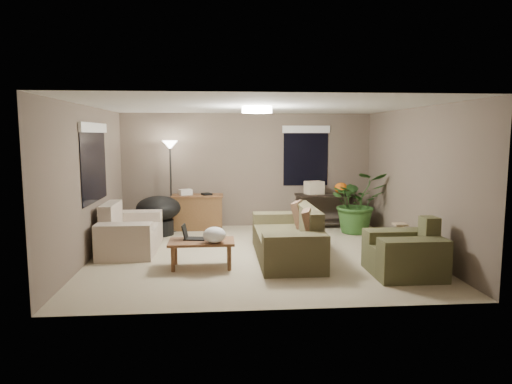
{
  "coord_description": "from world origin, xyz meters",
  "views": [
    {
      "loc": [
        -0.63,
        -7.58,
        2.04
      ],
      "look_at": [
        0.0,
        0.2,
        1.05
      ],
      "focal_mm": 32.0,
      "sensor_mm": 36.0,
      "label": 1
    }
  ],
  "objects": [
    {
      "name": "ceiling_fixture",
      "position": [
        0.0,
        0.0,
        2.44
      ],
      "size": [
        0.5,
        0.5,
        0.1
      ],
      "primitive_type": "cylinder",
      "color": "white",
      "rests_on": "room_shell"
    },
    {
      "name": "desk_papers",
      "position": [
        -1.26,
        2.18,
        0.8
      ],
      "size": [
        0.73,
        0.33,
        0.12
      ],
      "color": "silver",
      "rests_on": "desk"
    },
    {
      "name": "cat_scratching_post",
      "position": [
        2.5,
        -0.02,
        0.21
      ],
      "size": [
        0.32,
        0.32,
        0.5
      ],
      "color": "tan",
      "rests_on": "ground"
    },
    {
      "name": "armchair",
      "position": [
        2.06,
        -1.31,
        0.3
      ],
      "size": [
        0.95,
        1.0,
        0.85
      ],
      "color": "#4E4E2F",
      "rests_on": "ground"
    },
    {
      "name": "floor_lamp",
      "position": [
        -1.65,
        2.06,
        1.6
      ],
      "size": [
        0.32,
        0.32,
        1.91
      ],
      "color": "black",
      "rests_on": "ground"
    },
    {
      "name": "plastic_bag",
      "position": [
        -0.71,
        -0.84,
        0.54
      ],
      "size": [
        0.4,
        0.37,
        0.24
      ],
      "primitive_type": "ellipsoid",
      "rotation": [
        0.0,
        0.0,
        0.2
      ],
      "color": "white",
      "rests_on": "coffee_table"
    },
    {
      "name": "houseplant",
      "position": [
        2.22,
        1.57,
        0.5
      ],
      "size": [
        1.15,
        1.28,
        1.0
      ],
      "primitive_type": "imported",
      "color": "#2D5923",
      "rests_on": "ground"
    },
    {
      "name": "coffee_table",
      "position": [
        -0.91,
        -0.69,
        0.36
      ],
      "size": [
        1.0,
        0.55,
        0.42
      ],
      "color": "brown",
      "rests_on": "ground"
    },
    {
      "name": "room_shell",
      "position": [
        0.0,
        0.0,
        1.25
      ],
      "size": [
        5.5,
        5.5,
        5.5
      ],
      "color": "tan",
      "rests_on": "ground"
    },
    {
      "name": "window_left",
      "position": [
        -2.73,
        0.3,
        1.78
      ],
      "size": [
        0.05,
        1.56,
        1.33
      ],
      "color": "black",
      "rests_on": "room_shell"
    },
    {
      "name": "console_table",
      "position": [
        1.68,
        2.13,
        0.44
      ],
      "size": [
        1.3,
        0.4,
        0.75
      ],
      "color": "black",
      "rests_on": "ground"
    },
    {
      "name": "papasan_chair",
      "position": [
        -1.87,
        1.7,
        0.47
      ],
      "size": [
        1.14,
        1.14,
        0.8
      ],
      "color": "black",
      "rests_on": "ground"
    },
    {
      "name": "window_back",
      "position": [
        1.3,
        2.48,
        1.79
      ],
      "size": [
        1.06,
        0.05,
        1.33
      ],
      "color": "black",
      "rests_on": "room_shell"
    },
    {
      "name": "cardboard_box",
      "position": [
        1.43,
        2.13,
        0.89
      ],
      "size": [
        0.43,
        0.37,
        0.28
      ],
      "primitive_type": "cube",
      "rotation": [
        0.0,
        0.0,
        0.27
      ],
      "color": "beige",
      "rests_on": "console_table"
    },
    {
      "name": "desk",
      "position": [
        -1.1,
        2.19,
        0.38
      ],
      "size": [
        1.1,
        0.5,
        0.75
      ],
      "color": "brown",
      "rests_on": "ground"
    },
    {
      "name": "pumpkin",
      "position": [
        2.03,
        2.13,
        0.87
      ],
      "size": [
        0.29,
        0.29,
        0.24
      ],
      "primitive_type": "ellipsoid",
      "rotation": [
        0.0,
        0.0,
        0.0
      ],
      "color": "orange",
      "rests_on": "console_table"
    },
    {
      "name": "laptop",
      "position": [
        -1.08,
        -0.59,
        0.48
      ],
      "size": [
        0.39,
        0.28,
        0.24
      ],
      "color": "black",
      "rests_on": "coffee_table"
    },
    {
      "name": "loveseat",
      "position": [
        -2.22,
        0.44,
        0.3
      ],
      "size": [
        0.9,
        1.6,
        0.85
      ],
      "color": "beige",
      "rests_on": "ground"
    },
    {
      "name": "throw_pillows",
      "position": [
        0.76,
        -0.25,
        0.65
      ],
      "size": [
        0.38,
        1.4,
        0.47
      ],
      "color": "#8C7251",
      "rests_on": "main_sofa"
    },
    {
      "name": "main_sofa",
      "position": [
        0.51,
        -0.25,
        0.29
      ],
      "size": [
        0.95,
        2.2,
        0.85
      ],
      "color": "#4B452D",
      "rests_on": "ground"
    }
  ]
}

